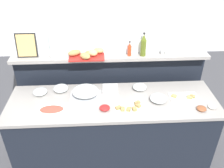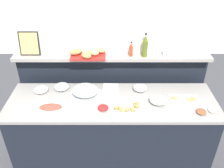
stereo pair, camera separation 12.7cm
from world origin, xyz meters
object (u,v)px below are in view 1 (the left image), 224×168
condiment_bowl_dark (105,108)px  napkin_stack (110,89)px  cold_cuts_platter (52,110)px  glass_bowl_large (140,87)px  sandwich_platter_side (184,97)px  hot_sauce_bottle (130,49)px  water_carafe (53,45)px  sandwich_platter_rear (129,107)px  serving_cloche (85,92)px  pepper_shaker (166,51)px  salt_shaker (163,51)px  glass_bowl_medium (158,99)px  glass_bowl_small (61,88)px  olive_oil_bottle (143,46)px  condiment_bowl_red (212,107)px  bread_basket (88,54)px  framed_picture (26,45)px  glass_bowl_extra (40,92)px  condiment_bowl_cream (202,108)px

condiment_bowl_dark → napkin_stack: size_ratio=0.64×
napkin_stack → cold_cuts_platter: bearing=-151.1°
glass_bowl_large → sandwich_platter_side: bearing=-22.6°
hot_sauce_bottle → water_carafe: water_carafe is taller
sandwich_platter_rear → serving_cloche: serving_cloche is taller
sandwich_platter_rear → hot_sauce_bottle: hot_sauce_bottle is taller
serving_cloche → pepper_shaker: size_ratio=3.91×
salt_shaker → water_carafe: bearing=180.0°
glass_bowl_medium → pepper_shaker: bearing=70.9°
glass_bowl_small → napkin_stack: 0.56m
serving_cloche → sandwich_platter_side: bearing=-3.4°
sandwich_platter_rear → condiment_bowl_dark: condiment_bowl_dark is taller
sandwich_platter_side → olive_oil_bottle: (-0.41, 0.43, 0.43)m
serving_cloche → napkin_stack: size_ratio=2.00×
water_carafe → condiment_bowl_red: bearing=-20.8°
condiment_bowl_dark → condiment_bowl_red: size_ratio=1.31×
cold_cuts_platter → salt_shaker: bearing=25.1°
sandwich_platter_side → pepper_shaker: bearing=106.5°
glass_bowl_large → bread_basket: bread_basket is taller
condiment_bowl_dark → framed_picture: bearing=143.6°
glass_bowl_small → olive_oil_bottle: olive_oil_bottle is taller
cold_cuts_platter → bread_basket: size_ratio=0.72×
glass_bowl_large → glass_bowl_small: size_ratio=0.94×
glass_bowl_large → bread_basket: size_ratio=0.36×
napkin_stack → bread_basket: bearing=135.8°
olive_oil_bottle → water_carafe: size_ratio=0.93×
condiment_bowl_dark → water_carafe: bearing=133.1°
glass_bowl_small → pepper_shaker: size_ratio=1.94×
glass_bowl_large → framed_picture: size_ratio=0.57×
water_carafe → glass_bowl_extra: bearing=-119.3°
pepper_shaker → serving_cloche: bearing=-158.5°
sandwich_platter_rear → pepper_shaker: (0.49, 0.58, 0.34)m
glass_bowl_large → salt_shaker: size_ratio=1.82×
sandwich_platter_rear → glass_bowl_small: 0.81m
glass_bowl_extra → hot_sauce_bottle: bearing=15.4°
cold_cuts_platter → condiment_bowl_cream: (1.52, -0.07, 0.01)m
glass_bowl_large → glass_bowl_extra: same height
napkin_stack → pepper_shaker: bearing=19.9°
salt_shaker → pepper_shaker: 0.04m
sandwich_platter_side → glass_bowl_extra: bearing=174.3°
glass_bowl_medium → condiment_bowl_cream: 0.44m
glass_bowl_small → pepper_shaker: (1.23, 0.22, 0.32)m
salt_shaker → condiment_bowl_dark: bearing=-139.8°
framed_picture → serving_cloche: bearing=-32.0°
glass_bowl_large → bread_basket: 0.71m
glass_bowl_extra → framed_picture: bearing=114.8°
bread_basket → hot_sauce_bottle: bearing=0.8°
sandwich_platter_rear → cold_cuts_platter: 0.78m
condiment_bowl_dark → pepper_shaker: size_ratio=1.25×
napkin_stack → olive_oil_bottle: size_ratio=0.62×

